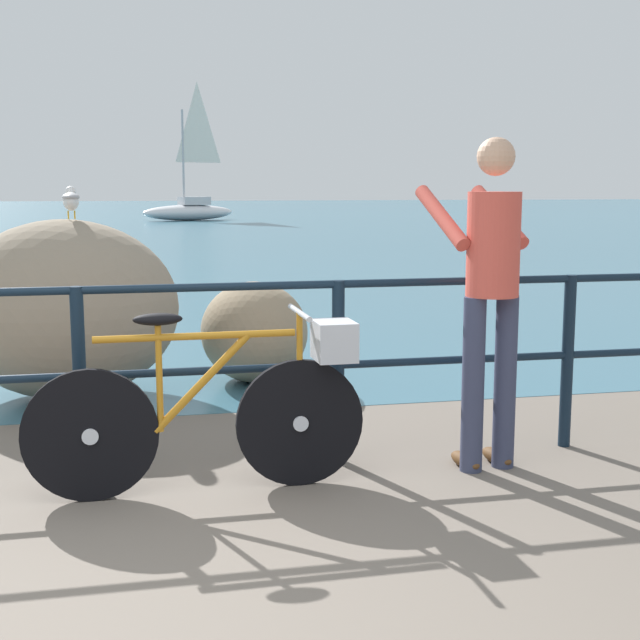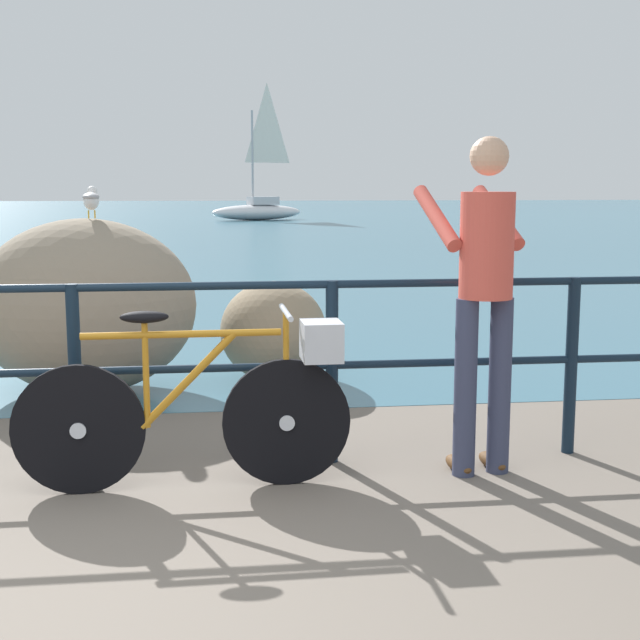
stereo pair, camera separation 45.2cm
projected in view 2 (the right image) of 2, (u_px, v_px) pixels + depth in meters
The scene contains 9 objects.
ground_plane at pixel (185, 247), 22.71m from camera, with size 120.00×120.00×0.10m, color #6B6056.
sea_surface at pixel (200, 213), 50.01m from camera, with size 120.00×90.00×0.01m, color #38667A.
promenade_railing at pixel (74, 356), 4.62m from camera, with size 8.36×0.07×1.02m.
bicycle at pixel (213, 399), 4.40m from camera, with size 1.70×0.48×0.92m.
person_at_railing at pixel (484, 290), 4.55m from camera, with size 0.51×0.66×1.78m.
breakwater_boulder_main at pixel (86, 306), 6.44m from camera, with size 1.62×1.28×1.30m.
breakwater_boulder_right at pixel (273, 331), 6.89m from camera, with size 0.84×1.01×0.79m.
seagull at pixel (91, 199), 6.29m from camera, with size 0.13×0.34×0.23m.
sailboat at pixel (258, 205), 39.70m from camera, with size 4.57×2.85×6.16m.
Camera 2 is at (0.74, -3.00, 1.53)m, focal length 48.87 mm.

